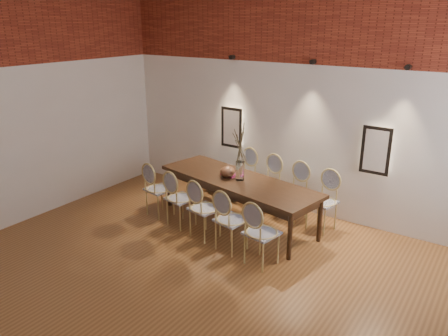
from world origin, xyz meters
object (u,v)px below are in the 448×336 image
Objects in this scene: chair_far_c at (267,184)px; bowl at (228,172)px; chair_near_a at (159,189)px; vase at (240,171)px; chair_far_a at (221,169)px; chair_near_b at (181,198)px; chair_far_d at (293,192)px; chair_far_b at (243,176)px; book at (230,174)px; chair_near_d at (232,220)px; dining_table at (238,201)px; chair_near_c at (205,208)px; chair_far_e at (322,202)px; chair_near_e at (262,233)px.

chair_far_c is 0.88m from bowl.
chair_near_a is 3.13× the size of vase.
vase is at bearing 147.78° from chair_far_a.
chair_near_b is 1.00× the size of chair_far_d.
chair_far_b is 0.83m from book.
chair_near_a and chair_near_d have the same top height.
chair_far_c reaches higher than dining_table.
chair_near_a is 1.57m from chair_far_b.
chair_near_c and chair_far_d have the same top height.
dining_table is 0.74m from chair_far_c.
vase reaches higher than chair_far_e.
vase reaches higher than chair_far_c.
chair_near_b is at bearing 69.00° from chair_far_c.
chair_far_b is 1.00× the size of chair_far_e.
chair_near_c is 0.56m from chair_near_d.
chair_far_a is 1.12m from chair_far_c.
chair_far_d is at bearing -180.00° from chair_far_c.
chair_far_e is at bearing 69.00° from chair_near_d.
chair_near_c is 1.46m from chair_far_c.
chair_far_b is (-0.84, 1.64, 0.00)m from chair_near_d.
chair_near_d is at bearing 69.00° from chair_far_e.
chair_near_a is 1.00× the size of chair_near_e.
chair_near_c is (0.55, -0.10, 0.00)m from chair_near_b.
chair_near_c is at bearing 111.00° from chair_far_b.
chair_far_c is (0.27, 1.44, 0.00)m from chair_near_c.
dining_table is 2.99× the size of chair_near_c.
chair_far_d is (1.37, 1.23, 0.00)m from chair_near_b.
book is at bearing 100.95° from bowl.
chair_near_a reaches higher than dining_table.
chair_far_d is at bearing 52.48° from dining_table.
chair_near_b is 3.92× the size of bowl.
chair_near_d is 1.00× the size of chair_far_c.
chair_far_e reaches higher than dining_table.
chair_far_c is at bearing 52.48° from chair_near_a.
chair_near_a reaches higher than book.
chair_near_d is 1.57m from chair_far_c.
chair_far_a is at bearing 139.04° from chair_near_d.
bowl is (-1.43, -0.53, 0.37)m from chair_far_e.
dining_table is at bearing -18.64° from book.
chair_near_a is 1.22m from book.
vase reaches higher than chair_far_b.
chair_near_a is at bearing -150.32° from book.
vase is (0.46, -0.83, 0.43)m from chair_far_b.
chair_far_d reaches higher than dining_table.
chair_near_e is at bearing -0.00° from chair_near_c.
chair_near_a is 1.12m from chair_near_c.
chair_far_c is 3.13× the size of vase.
chair_near_b is at bearing -0.00° from chair_near_a.
chair_near_d and chair_far_b have the same top height.
chair_near_e is 1.00× the size of chair_far_b.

